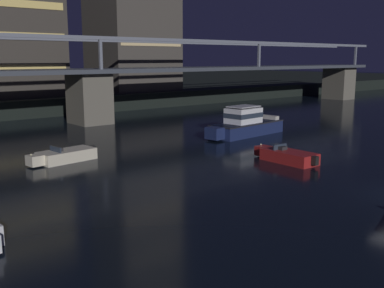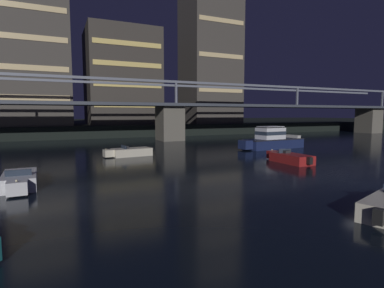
% 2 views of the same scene
% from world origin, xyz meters
% --- Properties ---
extents(river_bridge, '(102.74, 6.40, 9.38)m').
position_xyz_m(river_bridge, '(0.00, 35.23, 4.59)').
color(river_bridge, '#605B51').
rests_on(river_bridge, ground).
extents(cabin_cruiser_near_left, '(9.29, 3.40, 2.79)m').
position_xyz_m(cabin_cruiser_near_left, '(7.55, 18.78, 1.05)').
color(cabin_cruiser_near_left, '#19234C').
rests_on(cabin_cruiser_near_left, ground).
extents(speedboat_mid_left, '(5.23, 2.27, 1.16)m').
position_xyz_m(speedboat_mid_left, '(-10.30, 19.13, 0.41)').
color(speedboat_mid_left, beige).
rests_on(speedboat_mid_left, ground).
extents(speedboat_mid_center, '(1.84, 5.20, 1.16)m').
position_xyz_m(speedboat_mid_center, '(1.71, 9.12, 0.41)').
color(speedboat_mid_center, maroon).
rests_on(speedboat_mid_center, ground).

